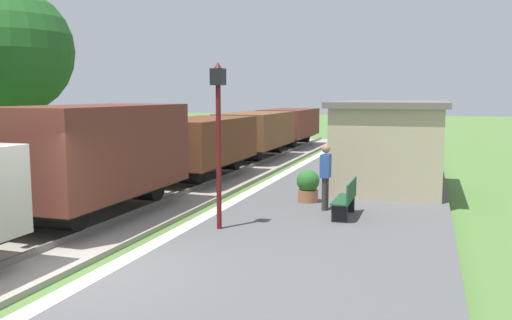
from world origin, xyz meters
name	(u,v)px	position (x,y,z in m)	size (l,w,h in m)	color
ground_plane	(82,284)	(0.00, 0.00, 0.00)	(160.00, 160.00, 0.00)	#517A38
platform_slab	(259,299)	(3.20, 0.00, 0.12)	(6.00, 60.00, 0.25)	#565659
platform_edge_stripe	(102,272)	(0.40, 0.00, 0.25)	(0.36, 60.00, 0.01)	silver
rail_near	(3,264)	(-1.68, 0.00, 0.19)	(0.07, 60.00, 0.14)	slate
freight_train	(197,144)	(-2.40, 10.26, 1.46)	(2.50, 32.60, 2.72)	gray
station_hut	(391,143)	(4.40, 10.56, 1.65)	(3.50, 5.80, 2.78)	tan
bench_near_hut	(347,198)	(3.73, 5.44, 0.72)	(0.42, 1.50, 0.91)	#1E4C2D
person_waiting	(325,174)	(3.07, 6.12, 1.18)	(0.24, 0.38, 1.71)	#38332D
potted_planter	(308,185)	(2.42, 7.02, 0.72)	(0.64, 0.64, 0.92)	#9E6642
lamp_post_near	(218,115)	(1.18, 3.42, 2.80)	(0.28, 0.28, 3.70)	#591414
tree_trackside_far	(8,51)	(-9.15, 8.62, 4.81)	(4.71, 4.71, 7.18)	#4C3823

